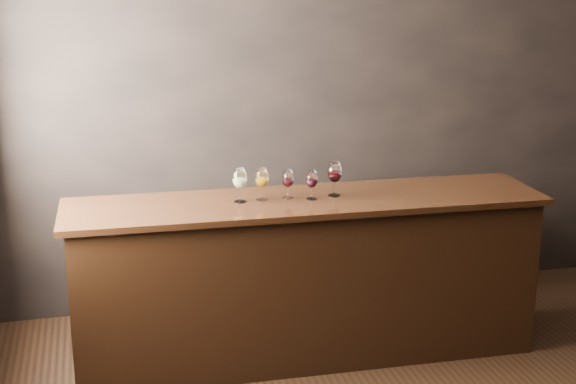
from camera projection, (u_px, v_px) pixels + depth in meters
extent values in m
cube|color=black|center=(337.00, 111.00, 5.82)|extent=(5.00, 0.02, 2.80)
cube|color=black|center=(306.00, 281.00, 5.05)|extent=(2.87, 0.69, 1.00)
cube|color=black|center=(307.00, 202.00, 4.91)|extent=(2.97, 0.76, 0.04)
cube|color=black|center=(272.00, 252.00, 5.75)|extent=(2.42, 0.40, 0.87)
cylinder|color=white|center=(240.00, 201.00, 4.84)|extent=(0.07, 0.07, 0.00)
cylinder|color=white|center=(240.00, 195.00, 4.83)|extent=(0.01, 0.01, 0.08)
ellipsoid|color=white|center=(240.00, 178.00, 4.80)|extent=(0.09, 0.09, 0.13)
cylinder|color=white|center=(240.00, 169.00, 4.78)|extent=(0.07, 0.07, 0.01)
ellipsoid|color=#D2DA7B|center=(240.00, 182.00, 4.81)|extent=(0.07, 0.07, 0.06)
cylinder|color=white|center=(262.00, 199.00, 4.88)|extent=(0.07, 0.07, 0.00)
cylinder|color=white|center=(262.00, 193.00, 4.87)|extent=(0.01, 0.01, 0.07)
ellipsoid|color=white|center=(262.00, 178.00, 4.84)|extent=(0.08, 0.08, 0.12)
cylinder|color=white|center=(262.00, 170.00, 4.83)|extent=(0.06, 0.06, 0.01)
ellipsoid|color=orange|center=(262.00, 181.00, 4.85)|extent=(0.07, 0.07, 0.05)
cylinder|color=white|center=(288.00, 198.00, 4.92)|extent=(0.06, 0.06, 0.00)
cylinder|color=white|center=(288.00, 192.00, 4.91)|extent=(0.01, 0.01, 0.07)
ellipsoid|color=white|center=(288.00, 179.00, 4.88)|extent=(0.08, 0.08, 0.11)
cylinder|color=white|center=(288.00, 171.00, 4.87)|extent=(0.06, 0.06, 0.01)
ellipsoid|color=black|center=(288.00, 181.00, 4.89)|extent=(0.06, 0.06, 0.05)
cylinder|color=white|center=(312.00, 199.00, 4.90)|extent=(0.06, 0.06, 0.00)
cylinder|color=white|center=(312.00, 193.00, 4.89)|extent=(0.01, 0.01, 0.07)
ellipsoid|color=white|center=(312.00, 179.00, 4.87)|extent=(0.08, 0.08, 0.11)
cylinder|color=white|center=(312.00, 172.00, 4.85)|extent=(0.06, 0.06, 0.01)
ellipsoid|color=black|center=(312.00, 182.00, 4.87)|extent=(0.06, 0.06, 0.05)
cylinder|color=white|center=(334.00, 195.00, 4.97)|extent=(0.08, 0.08, 0.00)
cylinder|color=white|center=(334.00, 189.00, 4.96)|extent=(0.01, 0.01, 0.08)
ellipsoid|color=white|center=(335.00, 172.00, 4.93)|extent=(0.09, 0.09, 0.13)
cylinder|color=white|center=(335.00, 163.00, 4.92)|extent=(0.07, 0.07, 0.01)
ellipsoid|color=black|center=(335.00, 176.00, 4.94)|extent=(0.07, 0.07, 0.06)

